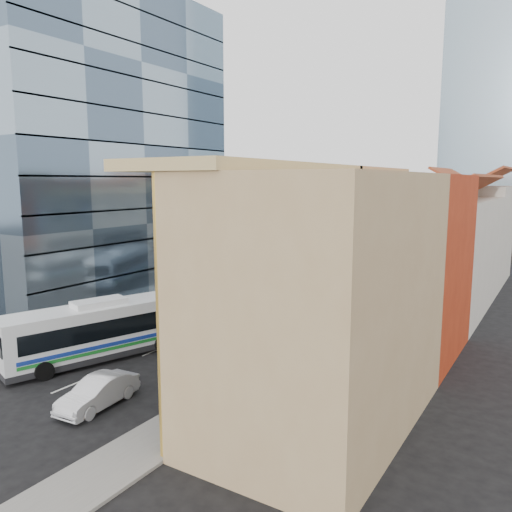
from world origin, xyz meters
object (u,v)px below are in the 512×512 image
Objects in this scene: office_tower at (101,147)px; bus_right at (317,298)px; sedan_right at (98,392)px; shophouse_tan at (324,301)px; bus_left_far at (252,281)px; bus_left_near at (100,329)px.

office_tower reaches higher than bus_right.
office_tower is 6.37× the size of sedan_right.
sedan_right is at bearing -155.47° from shophouse_tan.
bus_right is at bearing 8.84° from office_tower.
shophouse_tan is 1.14× the size of bus_left_far.
bus_left_near is at bearing 132.77° from sedan_right.
sedan_right is (-10.49, -4.79, -5.22)m from shophouse_tan.
bus_left_far is at bearing 130.52° from shophouse_tan.
bus_left_far is 1.27× the size of bus_right.
bus_right is (7.50, -1.22, -0.42)m from bus_left_far.
office_tower reaches higher than shophouse_tan.
shophouse_tan is 0.47× the size of office_tower.
office_tower is 2.40× the size of bus_left_near.
office_tower is 24.17m from bus_left_near.
bus_right is (22.50, 3.50, -13.45)m from office_tower.
sedan_right is at bearing -42.50° from office_tower.
office_tower is 31.24m from sedan_right.
sedan_right is at bearing -24.11° from bus_left_near.
bus_right is at bearing 115.91° from shophouse_tan.
shophouse_tan reaches higher than bus_right.
shophouse_tan is at bearing -63.25° from bus_right.
shophouse_tan is 1.12× the size of bus_left_near.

